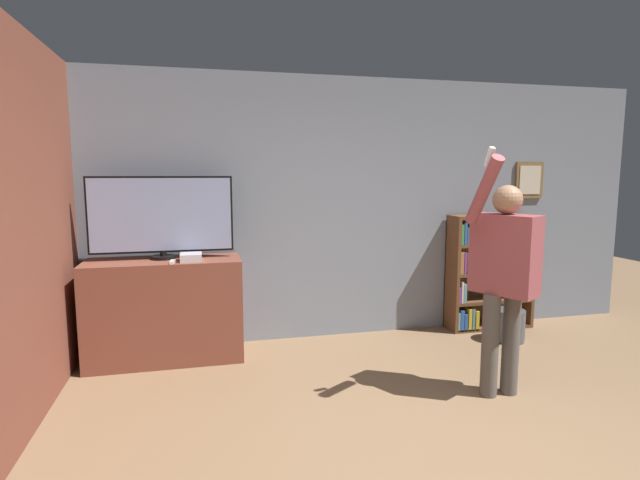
{
  "coord_description": "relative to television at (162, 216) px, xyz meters",
  "views": [
    {
      "loc": [
        -1.4,
        -2.19,
        1.72
      ],
      "look_at": [
        -0.45,
        1.73,
        1.18
      ],
      "focal_mm": 28.0,
      "sensor_mm": 36.0,
      "label": 1
    }
  ],
  "objects": [
    {
      "name": "tv_ledge",
      "position": [
        0.0,
        -0.05,
        -0.86
      ],
      "size": [
        1.38,
        0.57,
        0.94
      ],
      "color": "brown",
      "rests_on": "ground_plane"
    },
    {
      "name": "wall_side_brick",
      "position": [
        -0.81,
        -1.14,
        0.02
      ],
      "size": [
        0.06,
        4.41,
        2.7
      ],
      "color": "brown",
      "rests_on": "ground_plane"
    },
    {
      "name": "remote_loose",
      "position": [
        0.09,
        -0.24,
        -0.38
      ],
      "size": [
        0.05,
        0.14,
        0.02
      ],
      "color": "white",
      "rests_on": "tv_ledge"
    },
    {
      "name": "television",
      "position": [
        0.0,
        0.0,
        0.0
      ],
      "size": [
        1.27,
        0.22,
        0.76
      ],
      "color": "black",
      "rests_on": "tv_ledge"
    },
    {
      "name": "game_console",
      "position": [
        0.25,
        -0.18,
        -0.36
      ],
      "size": [
        0.19,
        0.21,
        0.07
      ],
      "color": "silver",
      "rests_on": "tv_ledge"
    },
    {
      "name": "bookshelf",
      "position": [
        3.37,
        0.12,
        -0.71
      ],
      "size": [
        0.96,
        0.28,
        1.27
      ],
      "color": "brown",
      "rests_on": "ground_plane"
    },
    {
      "name": "waste_bin",
      "position": [
        3.41,
        -0.35,
        -1.17
      ],
      "size": [
        0.31,
        0.31,
        0.33
      ],
      "color": "#4C4C51",
      "rests_on": "ground_plane"
    },
    {
      "name": "wall_back",
      "position": [
        1.74,
        0.29,
        0.02
      ],
      "size": [
        7.02,
        0.09,
        2.7
      ],
      "color": "gray",
      "rests_on": "ground_plane"
    },
    {
      "name": "person",
      "position": [
        2.57,
        -1.45,
        -0.34
      ],
      "size": [
        0.63,
        0.57,
        1.9
      ],
      "rotation": [
        0.0,
        0.0,
        -1.06
      ],
      "color": "#56514C",
      "rests_on": "ground_plane"
    }
  ]
}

